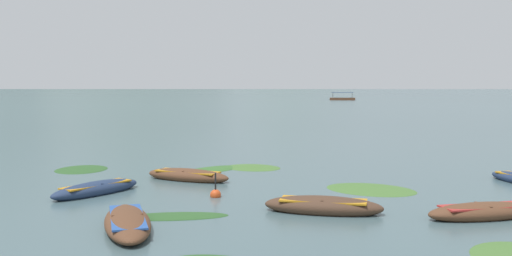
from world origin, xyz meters
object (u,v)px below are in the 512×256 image
at_px(ferry_0, 342,99).
at_px(rowboat_0, 188,176).
at_px(rowboat_4, 323,206).
at_px(rowboat_7, 127,223).
at_px(rowboat_2, 483,212).
at_px(mooring_buoy, 216,194).
at_px(rowboat_1, 96,189).

bearing_deg(ferry_0, rowboat_0, -95.80).
distance_m(rowboat_4, ferry_0, 151.42).
distance_m(rowboat_0, rowboat_7, 8.23).
relative_size(rowboat_0, rowboat_2, 1.06).
height_order(rowboat_2, ferry_0, ferry_0).
bearing_deg(mooring_buoy, ferry_0, 85.03).
distance_m(rowboat_2, rowboat_7, 10.60).
xyz_separation_m(rowboat_1, mooring_buoy, (4.52, -0.17, -0.09)).
bearing_deg(rowboat_1, mooring_buoy, -2.13).
distance_m(rowboat_1, rowboat_2, 13.40).
distance_m(rowboat_2, rowboat_4, 4.83).
bearing_deg(ferry_0, rowboat_7, -95.45).
relative_size(rowboat_0, rowboat_4, 1.05).
relative_size(rowboat_1, rowboat_4, 0.99).
bearing_deg(rowboat_0, mooring_buoy, -62.84).
relative_size(rowboat_7, mooring_buoy, 4.43).
distance_m(rowboat_7, ferry_0, 154.44).
bearing_deg(rowboat_2, rowboat_0, 150.62).
height_order(rowboat_7, ferry_0, ferry_0).
bearing_deg(rowboat_4, rowboat_0, 134.97).
height_order(rowboat_0, rowboat_7, rowboat_0).
height_order(ferry_0, mooring_buoy, ferry_0).
relative_size(rowboat_0, rowboat_7, 0.93).
xyz_separation_m(rowboat_1, rowboat_4, (8.33, -2.27, 0.02)).
relative_size(rowboat_0, mooring_buoy, 4.11).
relative_size(rowboat_2, ferry_0, 0.50).
relative_size(rowboat_1, ferry_0, 0.51).
relative_size(rowboat_1, rowboat_7, 0.88).
bearing_deg(rowboat_2, rowboat_4, 177.01).
height_order(rowboat_1, rowboat_4, rowboat_4).
distance_m(rowboat_1, mooring_buoy, 4.52).
height_order(rowboat_0, ferry_0, ferry_0).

